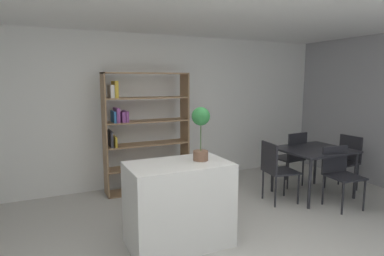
{
  "coord_description": "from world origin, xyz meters",
  "views": [
    {
      "loc": [
        -1.65,
        -2.57,
        1.82
      ],
      "look_at": [
        0.03,
        0.98,
        1.23
      ],
      "focal_mm": 30.16,
      "sensor_mm": 36.0,
      "label": 1
    }
  ],
  "objects_px": {
    "kitchen_island": "(179,204)",
    "open_bookshelf": "(141,129)",
    "dining_table": "(314,153)",
    "dining_chair_island_side": "(275,167)",
    "potted_plant_on_island": "(201,127)",
    "dining_chair_window_side": "(346,157)",
    "dining_chair_near": "(340,170)",
    "dining_chair_far": "(292,154)"
  },
  "relations": [
    {
      "from": "dining_chair_window_side",
      "to": "potted_plant_on_island",
      "type": "bearing_deg",
      "value": -82.96
    },
    {
      "from": "dining_chair_island_side",
      "to": "dining_chair_window_side",
      "type": "xyz_separation_m",
      "value": [
        1.49,
        -0.01,
        -0.01
      ]
    },
    {
      "from": "potted_plant_on_island",
      "to": "dining_chair_island_side",
      "type": "relative_size",
      "value": 0.66
    },
    {
      "from": "open_bookshelf",
      "to": "dining_chair_far",
      "type": "xyz_separation_m",
      "value": [
        2.39,
        -0.89,
        -0.47
      ]
    },
    {
      "from": "dining_table",
      "to": "dining_chair_window_side",
      "type": "xyz_separation_m",
      "value": [
        0.74,
        0.0,
        -0.14
      ]
    },
    {
      "from": "dining_chair_near",
      "to": "open_bookshelf",
      "type": "bearing_deg",
      "value": 149.0
    },
    {
      "from": "dining_table",
      "to": "dining_chair_near",
      "type": "xyz_separation_m",
      "value": [
        0.01,
        -0.49,
        -0.15
      ]
    },
    {
      "from": "dining_chair_near",
      "to": "dining_chair_island_side",
      "type": "height_order",
      "value": "dining_chair_island_side"
    },
    {
      "from": "dining_chair_island_side",
      "to": "dining_table",
      "type": "bearing_deg",
      "value": -82.9
    },
    {
      "from": "dining_chair_window_side",
      "to": "open_bookshelf",
      "type": "bearing_deg",
      "value": -116.34
    },
    {
      "from": "dining_chair_island_side",
      "to": "dining_chair_far",
      "type": "bearing_deg",
      "value": -50.04
    },
    {
      "from": "kitchen_island",
      "to": "potted_plant_on_island",
      "type": "height_order",
      "value": "potted_plant_on_island"
    },
    {
      "from": "dining_table",
      "to": "dining_chair_island_side",
      "type": "bearing_deg",
      "value": 178.94
    },
    {
      "from": "dining_chair_window_side",
      "to": "dining_chair_island_side",
      "type": "bearing_deg",
      "value": -93.14
    },
    {
      "from": "dining_table",
      "to": "dining_chair_near",
      "type": "distance_m",
      "value": 0.51
    },
    {
      "from": "dining_chair_island_side",
      "to": "dining_chair_window_side",
      "type": "relative_size",
      "value": 1.02
    },
    {
      "from": "potted_plant_on_island",
      "to": "dining_chair_near",
      "type": "height_order",
      "value": "potted_plant_on_island"
    },
    {
      "from": "open_bookshelf",
      "to": "kitchen_island",
      "type": "bearing_deg",
      "value": -94.47
    },
    {
      "from": "dining_chair_island_side",
      "to": "dining_chair_window_side",
      "type": "distance_m",
      "value": 1.49
    },
    {
      "from": "kitchen_island",
      "to": "dining_chair_near",
      "type": "distance_m",
      "value": 2.54
    },
    {
      "from": "dining_chair_far",
      "to": "open_bookshelf",
      "type": "bearing_deg",
      "value": -24.46
    },
    {
      "from": "dining_chair_island_side",
      "to": "potted_plant_on_island",
      "type": "bearing_deg",
      "value": 117.42
    },
    {
      "from": "potted_plant_on_island",
      "to": "open_bookshelf",
      "type": "height_order",
      "value": "open_bookshelf"
    },
    {
      "from": "dining_chair_far",
      "to": "dining_chair_island_side",
      "type": "distance_m",
      "value": 0.89
    },
    {
      "from": "open_bookshelf",
      "to": "dining_chair_near",
      "type": "relative_size",
      "value": 2.24
    },
    {
      "from": "kitchen_island",
      "to": "open_bookshelf",
      "type": "relative_size",
      "value": 0.57
    },
    {
      "from": "kitchen_island",
      "to": "dining_table",
      "type": "height_order",
      "value": "kitchen_island"
    },
    {
      "from": "kitchen_island",
      "to": "dining_chair_window_side",
      "type": "height_order",
      "value": "kitchen_island"
    },
    {
      "from": "dining_chair_far",
      "to": "dining_chair_island_side",
      "type": "xyz_separation_m",
      "value": [
        -0.75,
        -0.47,
        -0.01
      ]
    },
    {
      "from": "open_bookshelf",
      "to": "dining_chair_far",
      "type": "height_order",
      "value": "open_bookshelf"
    },
    {
      "from": "kitchen_island",
      "to": "dining_chair_near",
      "type": "relative_size",
      "value": 1.28
    },
    {
      "from": "dining_table",
      "to": "potted_plant_on_island",
      "type": "bearing_deg",
      "value": -167.16
    },
    {
      "from": "potted_plant_on_island",
      "to": "dining_chair_near",
      "type": "distance_m",
      "value": 2.4
    },
    {
      "from": "potted_plant_on_island",
      "to": "dining_table",
      "type": "bearing_deg",
      "value": 12.84
    },
    {
      "from": "kitchen_island",
      "to": "dining_chair_window_side",
      "type": "distance_m",
      "value": 3.31
    },
    {
      "from": "dining_chair_far",
      "to": "dining_chair_near",
      "type": "height_order",
      "value": "dining_chair_far"
    },
    {
      "from": "dining_chair_near",
      "to": "potted_plant_on_island",
      "type": "bearing_deg",
      "value": -172.55
    },
    {
      "from": "dining_chair_near",
      "to": "dining_chair_window_side",
      "type": "relative_size",
      "value": 0.96
    },
    {
      "from": "dining_table",
      "to": "dining_chair_island_side",
      "type": "relative_size",
      "value": 1.16
    },
    {
      "from": "potted_plant_on_island",
      "to": "dining_table",
      "type": "xyz_separation_m",
      "value": [
        2.26,
        0.51,
        -0.63
      ]
    },
    {
      "from": "open_bookshelf",
      "to": "dining_chair_island_side",
      "type": "height_order",
      "value": "open_bookshelf"
    },
    {
      "from": "potted_plant_on_island",
      "to": "dining_table",
      "type": "height_order",
      "value": "potted_plant_on_island"
    }
  ]
}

